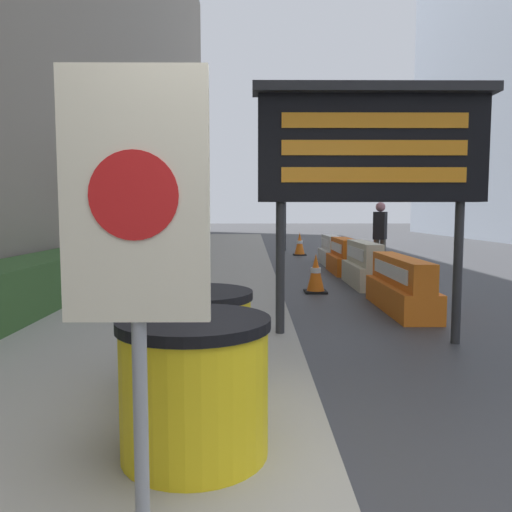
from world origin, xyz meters
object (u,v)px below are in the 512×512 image
Objects in this scene: jersey_barrier_orange_far at (344,258)px; pedestrian_worker at (380,232)px; traffic_cone_far at (375,258)px; traffic_cone_mid at (300,244)px; message_board at (372,148)px; traffic_light_near_curb at (285,168)px; barrel_drum_foreground at (194,386)px; warning_sign at (136,228)px; jersey_barrier_cream at (364,267)px; jersey_barrier_white at (331,252)px; jersey_barrier_orange_near at (401,287)px; traffic_cone_near at (316,274)px; barrel_drum_middle at (196,342)px.

pedestrian_worker is at bearing -5.85° from jersey_barrier_orange_far.
traffic_cone_mid is at bearing 109.72° from traffic_cone_far.
message_board is 13.31m from traffic_light_near_curb.
barrel_drum_foreground is at bearing -105.35° from jersey_barrier_orange_far.
pedestrian_worker is (1.73, 6.34, -1.16)m from message_board.
warning_sign is 3.11× the size of traffic_cone_far.
jersey_barrier_white is (0.00, 4.09, -0.03)m from jersey_barrier_cream.
warning_sign is 1.11× the size of jersey_barrier_orange_far.
jersey_barrier_cream reaches higher than traffic_cone_far.
warning_sign is 0.89× the size of jersey_barrier_orange_near.
jersey_barrier_cream is 0.43× the size of traffic_light_near_curb.
traffic_light_near_curb reaches higher than barrel_drum_foreground.
traffic_cone_mid is (-0.61, 2.92, 0.02)m from jersey_barrier_white.
message_board is 3.95m from traffic_cone_near.
barrel_drum_middle is 8.68m from jersey_barrier_orange_far.
jersey_barrier_orange_far is (0.91, 6.43, -1.79)m from message_board.
barrel_drum_foreground is at bearing -102.70° from jersey_barrier_white.
warning_sign is 0.44× the size of traffic_light_near_curb.
jersey_barrier_orange_near is at bearing 63.69° from warning_sign.
message_board is 2.74m from jersey_barrier_orange_near.
jersey_barrier_orange_far is (2.65, 9.94, -1.04)m from warning_sign.
barrel_drum_foreground is at bearing -103.17° from traffic_cone_near.
jersey_barrier_orange_far is 1.06× the size of jersey_barrier_white.
message_board is at bearing 47.10° from barrel_drum_middle.
traffic_cone_near is at bearing -109.86° from jersey_barrier_orange_far.
warning_sign is 7.28m from traffic_cone_near.
traffic_light_near_curb reaches higher than jersey_barrier_cream.
jersey_barrier_cream is 7.03m from traffic_cone_mid.
message_board reaches higher than barrel_drum_middle.
traffic_light_near_curb is (-0.39, 1.93, 2.72)m from traffic_cone_mid.
warning_sign is at bearing -116.40° from message_board.
traffic_cone_near is 3.46m from pedestrian_worker.
jersey_barrier_orange_near reaches higher than traffic_cone_far.
barrel_drum_foreground reaches higher than traffic_cone_mid.
warning_sign is 8.35m from jersey_barrier_cream.
traffic_cone_mid is 0.18× the size of traffic_light_near_curb.
jersey_barrier_cream is at bearing -85.05° from traffic_cone_mid.
warning_sign reaches higher than jersey_barrier_orange_near.
barrel_drum_foreground is 14.24m from traffic_cone_mid.
jersey_barrier_cream is 1.09× the size of pedestrian_worker.
pedestrian_worker is at bearing 74.70° from message_board.
message_board reaches higher than traffic_cone_near.
traffic_cone_near is at bearing 92.33° from message_board.
barrel_drum_middle is at bearing -98.68° from traffic_cone_mid.
barrel_drum_foreground is 0.40× the size of jersey_barrier_orange_near.
barrel_drum_foreground is at bearing -97.73° from traffic_cone_mid.
warning_sign reaches higher than jersey_barrier_white.
barrel_drum_middle is at bearing 88.91° from warning_sign.
jersey_barrier_orange_near is 2.48m from jersey_barrier_cream.
warning_sign is at bearing -108.53° from traffic_cone_far.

